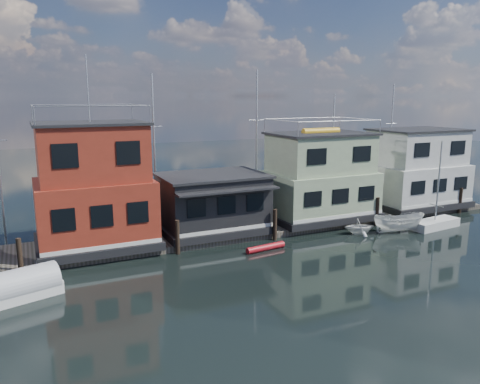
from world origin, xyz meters
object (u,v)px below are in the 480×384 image
houseboat_dark (213,203)px  dinghy_white (359,226)px  houseboat_red (94,188)px  red_kayak (266,247)px  houseboat_white (415,170)px  motorboat (399,223)px  day_sailer (435,223)px  tarp_runabout (17,288)px  houseboat_green (319,178)px

houseboat_dark → dinghy_white: houseboat_dark is taller
houseboat_dark → dinghy_white: (9.73, -4.11, -1.83)m
houseboat_red → red_kayak: (9.85, -4.55, -3.90)m
houseboat_dark → houseboat_white: houseboat_white is taller
motorboat → day_sailer: bearing=-74.4°
houseboat_red → day_sailer: bearing=-12.4°
tarp_runabout → houseboat_red: bearing=35.4°
houseboat_dark → houseboat_white: size_ratio=0.88×
houseboat_red → dinghy_white: houseboat_red is taller
houseboat_green → tarp_runabout: houseboat_green is taller
houseboat_green → motorboat: size_ratio=2.23×
houseboat_green → motorboat: 6.79m
houseboat_red → houseboat_dark: (8.00, -0.02, -1.69)m
houseboat_red → tarp_runabout: 8.37m
motorboat → red_kayak: bearing=107.9°
red_kayak → tarp_runabout: size_ratio=0.65×
houseboat_red → houseboat_green: bearing=0.0°
dinghy_white → red_kayak: bearing=110.7°
houseboat_white → red_kayak: bearing=-165.1°
houseboat_dark → motorboat: bearing=-21.6°
houseboat_white → motorboat: houseboat_white is taller
houseboat_green → houseboat_white: (10.00, -0.00, -0.01)m
red_kayak → motorboat: motorboat is taller
dinghy_white → motorboat: bearing=-89.3°
day_sailer → motorboat: day_sailer is taller
dinghy_white → red_kayak: dinghy_white is taller
red_kayak → houseboat_dark: bearing=105.0°
dinghy_white → motorboat: motorboat is taller
dinghy_white → tarp_runabout: bearing=112.3°
houseboat_dark → houseboat_green: size_ratio=0.88×
dinghy_white → tarp_runabout: (-22.43, -1.86, 0.03)m
houseboat_green → tarp_runabout: 22.70m
houseboat_dark → day_sailer: bearing=-18.2°
houseboat_dark → day_sailer: size_ratio=1.13×
houseboat_white → tarp_runabout: size_ratio=1.94×
red_kayak → houseboat_red: bearing=147.9°
houseboat_red → houseboat_dark: houseboat_red is taller
red_kayak → houseboat_white: bearing=7.6°
houseboat_red → houseboat_white: size_ratio=1.41×
dinghy_white → motorboat: 3.01m
dinghy_white → tarp_runabout: tarp_runabout is taller
dinghy_white → motorboat: (2.88, -0.88, 0.14)m
houseboat_green → motorboat: (3.61, -5.01, -2.82)m
day_sailer → motorboat: size_ratio=1.74×
houseboat_green → tarp_runabout: size_ratio=1.94×
day_sailer → red_kayak: day_sailer is taller
motorboat → houseboat_red: bearing=96.7°
houseboat_red → tarp_runabout: size_ratio=2.74×
houseboat_red → red_kayak: houseboat_red is taller
houseboat_white → red_kayak: houseboat_white is taller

